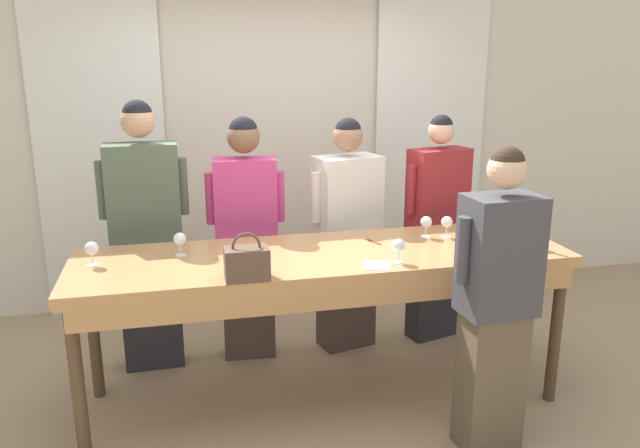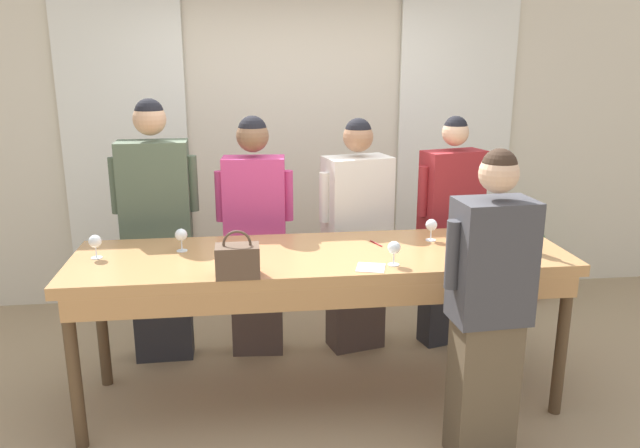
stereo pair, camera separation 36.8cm
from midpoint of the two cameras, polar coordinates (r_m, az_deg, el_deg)
name	(u,v)px [view 2 (the right image)]	position (r m, az deg, el deg)	size (l,w,h in m)	color
ground_plane	(322,397)	(4.04, 2.86, -15.58)	(18.00, 18.00, 0.00)	tan
wall_back	(295,136)	(5.31, -0.34, 8.01)	(12.00, 0.06, 2.80)	beige
curtain_panel_left	(126,147)	(5.27, -15.44, 6.79)	(0.99, 0.03, 2.69)	white
curtain_panel_right	(454,141)	(5.59, 14.06, 7.34)	(0.99, 0.03, 2.69)	white
tasting_bar	(322,267)	(3.65, 3.10, -3.99)	(2.88, 0.83, 0.95)	#B27F4C
wine_bottle	(531,233)	(3.89, 21.30, -0.85)	(0.08, 0.08, 0.30)	black
handbag	(238,260)	(3.24, -4.33, -3.36)	(0.23, 0.14, 0.25)	brown
wine_glass_front_left	(95,242)	(3.68, -17.22, -1.63)	(0.07, 0.07, 0.14)	white
wine_glass_front_mid	(394,249)	(3.45, 9.84, -2.28)	(0.07, 0.07, 0.14)	white
wine_glass_front_right	(453,226)	(3.97, 14.66, -0.23)	(0.07, 0.07, 0.14)	white
wine_glass_center_left	(431,226)	(3.95, 12.80, -0.18)	(0.07, 0.07, 0.14)	white
wine_glass_center_mid	(481,231)	(3.90, 17.16, -0.67)	(0.07, 0.07, 0.14)	white
wine_glass_center_right	(181,236)	(3.70, -9.83, -1.10)	(0.07, 0.07, 0.14)	white
napkin	(371,268)	(3.41, 7.76, -4.02)	(0.19, 0.19, 0.00)	white
pen	(376,243)	(3.84, 7.90, -1.81)	(0.05, 0.12, 0.01)	maroon
guest_olive_jacket	(158,231)	(4.28, -12.28, -0.65)	(0.57, 0.24, 1.80)	#28282D
guest_pink_top	(255,234)	(4.28, -3.50, -0.94)	(0.53, 0.25, 1.69)	#473833
guest_cream_sweater	(357,236)	(4.39, 5.77, -1.14)	(0.56, 0.36, 1.66)	#473833
guest_striped_shirt	(450,231)	(4.58, 14.06, -0.66)	(0.54, 0.31, 1.67)	#28282D
host_pouring	(488,309)	(3.31, 18.30, -7.43)	(0.49, 0.28, 1.65)	brown
potted_plant	(523,259)	(5.74, 19.88, -3.02)	(0.38, 0.38, 0.69)	#935B3D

